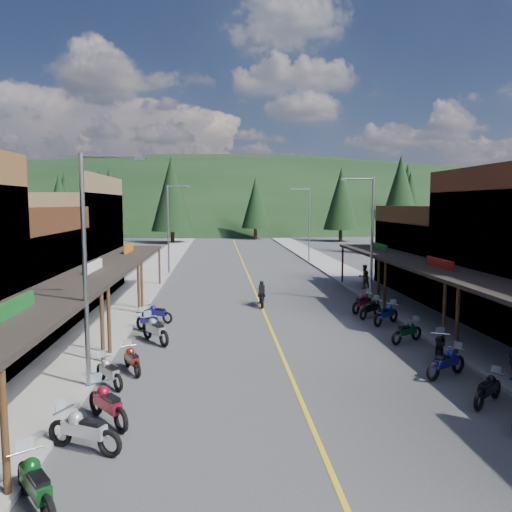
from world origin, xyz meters
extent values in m
plane|color=#38383A|center=(0.00, 0.00, 0.00)|extent=(220.00, 220.00, 0.00)
cube|color=gold|center=(0.00, 20.00, 0.01)|extent=(0.15, 90.00, 0.01)
cube|color=gray|center=(-8.70, 20.00, 0.07)|extent=(3.40, 94.00, 0.15)
cube|color=gray|center=(8.70, 20.00, 0.07)|extent=(3.40, 94.00, 0.15)
cube|color=black|center=(-8.70, -7.90, 3.00)|extent=(3.20, 10.20, 0.18)
cylinder|color=#472D19|center=(-7.20, -12.40, 1.50)|extent=(0.16, 0.16, 3.00)
cylinder|color=#472D19|center=(-7.20, -3.40, 1.50)|extent=(0.16, 0.16, 3.00)
cube|color=#14591E|center=(-8.70, -7.90, 3.20)|extent=(0.12, 3.00, 0.70)
cube|color=#3F2111|center=(-10.15, 1.70, 3.10)|extent=(0.30, 9.00, 6.20)
cube|color=black|center=(-8.70, 1.70, 3.00)|extent=(3.20, 9.00, 0.18)
cylinder|color=#472D19|center=(-7.20, -2.20, 1.50)|extent=(0.16, 0.16, 3.00)
cylinder|color=#472D19|center=(-7.20, 5.60, 1.50)|extent=(0.16, 0.16, 3.00)
cube|color=silver|center=(-8.70, 1.70, 3.20)|extent=(0.12, 3.00, 0.70)
cube|color=brown|center=(-14.00, 11.30, 3.50)|extent=(8.00, 10.20, 7.00)
cube|color=brown|center=(-10.15, 11.30, 4.10)|extent=(0.30, 10.20, 8.20)
cube|color=black|center=(-8.70, 11.30, 3.00)|extent=(3.20, 10.20, 0.18)
cylinder|color=#472D19|center=(-7.20, 6.80, 1.50)|extent=(0.16, 0.16, 3.00)
cylinder|color=#472D19|center=(-7.20, 15.80, 1.50)|extent=(0.16, 0.16, 3.00)
cube|color=#CC590C|center=(-8.70, 11.30, 3.20)|extent=(0.12, 3.00, 0.70)
cylinder|color=#472D19|center=(7.20, -3.40, 1.50)|extent=(0.16, 0.16, 3.00)
cube|color=#562B19|center=(10.15, 1.70, 4.10)|extent=(0.30, 9.00, 8.20)
cube|color=black|center=(8.70, 1.70, 3.00)|extent=(3.20, 9.00, 0.18)
cylinder|color=#472D19|center=(7.20, -2.20, 1.50)|extent=(0.16, 0.16, 3.00)
cylinder|color=#472D19|center=(7.20, 5.60, 1.50)|extent=(0.16, 0.16, 3.00)
cube|color=#B2140F|center=(8.70, 1.70, 3.20)|extent=(0.12, 3.00, 0.70)
cube|color=#4C2D16|center=(14.00, 11.30, 2.50)|extent=(8.00, 10.20, 5.00)
cube|color=#4C2D16|center=(10.15, 11.30, 3.10)|extent=(0.30, 10.20, 6.20)
cube|color=black|center=(8.70, 11.30, 3.00)|extent=(3.20, 10.20, 0.18)
cylinder|color=#472D19|center=(7.20, 6.80, 1.50)|extent=(0.16, 0.16, 3.00)
cylinder|color=#472D19|center=(7.20, 15.80, 1.50)|extent=(0.16, 0.16, 3.00)
cube|color=#14591E|center=(8.70, 11.30, 3.20)|extent=(0.12, 3.00, 0.70)
cylinder|color=gray|center=(-7.10, -6.00, 4.00)|extent=(0.16, 0.16, 8.00)
cylinder|color=gray|center=(-6.10, -6.00, 7.90)|extent=(2.00, 0.10, 0.10)
cube|color=gray|center=(-5.20, -6.00, 7.85)|extent=(0.35, 0.18, 0.12)
cylinder|color=gray|center=(-7.10, 22.00, 4.00)|extent=(0.16, 0.16, 8.00)
cylinder|color=gray|center=(-6.10, 22.00, 7.90)|extent=(2.00, 0.10, 0.10)
cube|color=gray|center=(-5.20, 22.00, 7.85)|extent=(0.35, 0.18, 0.12)
cylinder|color=gray|center=(7.10, 8.00, 4.00)|extent=(0.16, 0.16, 8.00)
cylinder|color=gray|center=(6.10, 8.00, 7.90)|extent=(2.00, 0.10, 0.10)
cube|color=gray|center=(5.20, 8.00, 7.85)|extent=(0.35, 0.18, 0.12)
cylinder|color=gray|center=(7.10, 30.00, 4.00)|extent=(0.16, 0.16, 8.00)
cylinder|color=gray|center=(6.10, 30.00, 7.90)|extent=(2.00, 0.10, 0.10)
cube|color=gray|center=(5.20, 30.00, 7.85)|extent=(0.35, 0.18, 0.12)
ellipsoid|color=black|center=(0.00, 135.00, 0.00)|extent=(310.00, 140.00, 60.00)
cylinder|color=black|center=(-24.00, 70.00, 1.00)|extent=(0.60, 0.60, 2.00)
cone|color=black|center=(-24.00, 70.00, 7.25)|extent=(5.88, 5.88, 10.50)
cylinder|color=black|center=(-10.00, 58.00, 1.00)|extent=(0.60, 0.60, 2.00)
cone|color=black|center=(-10.00, 58.00, 8.00)|extent=(6.72, 6.72, 12.00)
cylinder|color=black|center=(4.00, 66.00, 1.00)|extent=(0.60, 0.60, 2.00)
cone|color=black|center=(4.00, 66.00, 6.50)|extent=(5.04, 5.04, 9.00)
cylinder|color=black|center=(18.00, 60.00, 1.00)|extent=(0.60, 0.60, 2.00)
cone|color=black|center=(18.00, 60.00, 7.25)|extent=(5.88, 5.88, 10.50)
cylinder|color=black|center=(34.00, 72.00, 1.00)|extent=(0.60, 0.60, 2.00)
cone|color=black|center=(34.00, 72.00, 8.00)|extent=(6.72, 6.72, 12.00)
cylinder|color=black|center=(46.00, 64.00, 1.00)|extent=(0.60, 0.60, 2.00)
cone|color=black|center=(46.00, 64.00, 6.50)|extent=(5.04, 5.04, 9.00)
cylinder|color=black|center=(-32.00, 76.00, 1.00)|extent=(0.60, 0.60, 2.00)
cone|color=black|center=(-32.00, 76.00, 7.25)|extent=(5.88, 5.88, 10.50)
cylinder|color=black|center=(-22.00, 40.00, 1.00)|extent=(0.60, 0.60, 2.00)
cone|color=black|center=(-22.00, 40.00, 6.00)|extent=(4.48, 4.48, 8.00)
cylinder|color=black|center=(24.00, 45.00, 1.00)|extent=(0.60, 0.60, 2.00)
cone|color=black|center=(24.00, 45.00, 6.40)|extent=(4.93, 4.93, 8.80)
cylinder|color=black|center=(-18.00, 50.00, 1.00)|extent=(0.60, 0.60, 2.00)
cone|color=black|center=(-18.00, 50.00, 6.80)|extent=(5.38, 5.38, 9.60)
cylinder|color=black|center=(20.00, 38.00, 1.00)|extent=(0.60, 0.60, 2.00)
cone|color=black|center=(20.00, 38.00, 7.20)|extent=(5.82, 5.82, 10.40)
imported|color=brown|center=(7.98, 12.48, 1.03)|extent=(0.96, 0.72, 1.76)
camera|label=1|loc=(-2.63, -22.92, 6.35)|focal=35.00mm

